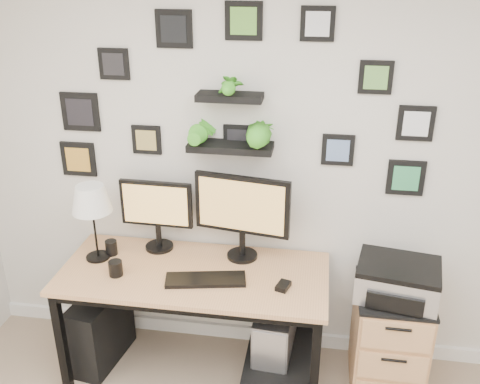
% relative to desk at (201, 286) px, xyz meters
% --- Properties ---
extents(room, '(4.00, 4.00, 4.00)m').
position_rel_desk_xyz_m(room, '(0.44, 0.32, -0.58)').
color(room, tan).
rests_on(room, ground).
extents(desk, '(1.60, 0.70, 0.75)m').
position_rel_desk_xyz_m(desk, '(0.00, 0.00, 0.00)').
color(desk, tan).
rests_on(desk, ground).
extents(monitor_left, '(0.46, 0.18, 0.47)m').
position_rel_desk_xyz_m(monitor_left, '(-0.32, 0.20, 0.40)').
color(monitor_left, black).
rests_on(monitor_left, desk).
extents(monitor_right, '(0.59, 0.22, 0.55)m').
position_rel_desk_xyz_m(monitor_right, '(0.23, 0.17, 0.45)').
color(monitor_right, black).
rests_on(monitor_right, desk).
extents(keyboard, '(0.48, 0.23, 0.02)m').
position_rel_desk_xyz_m(keyboard, '(0.06, -0.13, 0.14)').
color(keyboard, black).
rests_on(keyboard, desk).
extents(mouse, '(0.09, 0.11, 0.03)m').
position_rel_desk_xyz_m(mouse, '(0.51, -0.13, 0.14)').
color(mouse, black).
rests_on(mouse, desk).
extents(table_lamp, '(0.24, 0.24, 0.49)m').
position_rel_desk_xyz_m(table_lamp, '(-0.66, 0.03, 0.52)').
color(table_lamp, black).
rests_on(table_lamp, desk).
extents(mug, '(0.08, 0.08, 0.09)m').
position_rel_desk_xyz_m(mug, '(-0.48, -0.14, 0.17)').
color(mug, black).
rests_on(mug, desk).
extents(pen_cup, '(0.07, 0.07, 0.09)m').
position_rel_desk_xyz_m(pen_cup, '(-0.59, 0.08, 0.17)').
color(pen_cup, black).
rests_on(pen_cup, desk).
extents(pc_tower_black, '(0.29, 0.51, 0.49)m').
position_rel_desk_xyz_m(pc_tower_black, '(-0.68, -0.03, -0.38)').
color(pc_tower_black, black).
rests_on(pc_tower_black, ground).
extents(pc_tower_grey, '(0.25, 0.51, 0.49)m').
position_rel_desk_xyz_m(pc_tower_grey, '(0.46, 0.05, -0.38)').
color(pc_tower_grey, gray).
rests_on(pc_tower_grey, ground).
extents(file_cabinet, '(0.43, 0.53, 0.67)m').
position_rel_desk_xyz_m(file_cabinet, '(1.15, 0.06, -0.29)').
color(file_cabinet, tan).
rests_on(file_cabinet, ground).
extents(printer, '(0.51, 0.43, 0.21)m').
position_rel_desk_xyz_m(printer, '(1.15, 0.02, 0.15)').
color(printer, silver).
rests_on(printer, file_cabinet).
extents(wall_decor, '(2.26, 0.18, 1.08)m').
position_rel_desk_xyz_m(wall_decor, '(0.15, 0.27, 1.03)').
color(wall_decor, black).
rests_on(wall_decor, ground).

